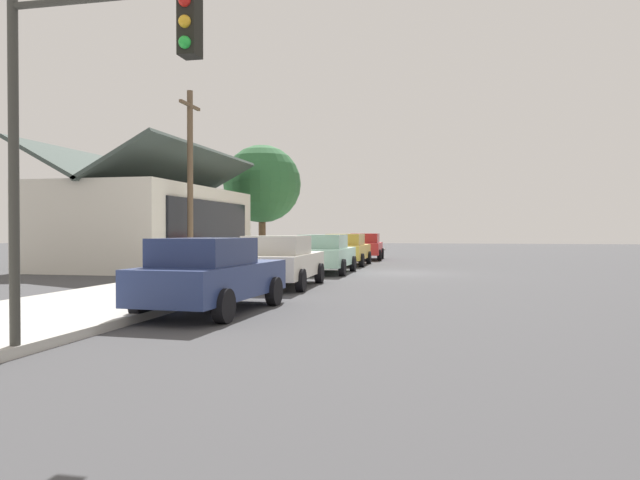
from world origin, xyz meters
TOP-DOWN VIEW (x-y plane):
  - ground_plane at (0.00, 0.00)m, footprint 120.00×120.00m
  - sidewalk_curb at (0.00, 5.60)m, footprint 60.00×4.20m
  - car_navy at (-12.76, 2.70)m, footprint 4.60×2.12m
  - car_ivory at (-6.88, 2.88)m, footprint 4.77×2.21m
  - car_seafoam at (-0.81, 2.73)m, footprint 4.53×2.12m
  - car_mustard at (5.11, 2.85)m, footprint 4.87×2.15m
  - car_cherry at (11.15, 2.72)m, footprint 4.56×2.21m
  - storefront_building at (1.87, 11.98)m, footprint 12.06×6.62m
  - shade_tree at (10.46, 9.06)m, footprint 4.78×4.78m
  - traffic_light_main at (-17.51, 2.54)m, footprint 0.37×2.79m
  - utility_pole_wooden at (-1.81, 8.20)m, footprint 1.80×0.24m
  - fire_hydrant_red at (-3.09, 4.20)m, footprint 0.22×0.22m

SIDE VIEW (x-z plane):
  - ground_plane at x=0.00m, z-range 0.00..0.00m
  - sidewalk_curb at x=0.00m, z-range 0.00..0.16m
  - fire_hydrant_red at x=-3.09m, z-range 0.14..0.85m
  - car_navy at x=-12.76m, z-range 0.02..1.61m
  - car_cherry at x=11.15m, z-range 0.02..1.61m
  - car_seafoam at x=-0.81m, z-range 0.02..1.61m
  - car_ivory at x=-6.88m, z-range 0.02..1.61m
  - car_mustard at x=5.11m, z-range 0.02..1.61m
  - storefront_building at x=1.87m, z-range -0.77..4.86m
  - traffic_light_main at x=-17.51m, z-range 0.89..6.09m
  - utility_pole_wooden at x=-1.81m, z-range 0.18..7.68m
  - shade_tree at x=10.46m, z-range 1.11..8.14m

